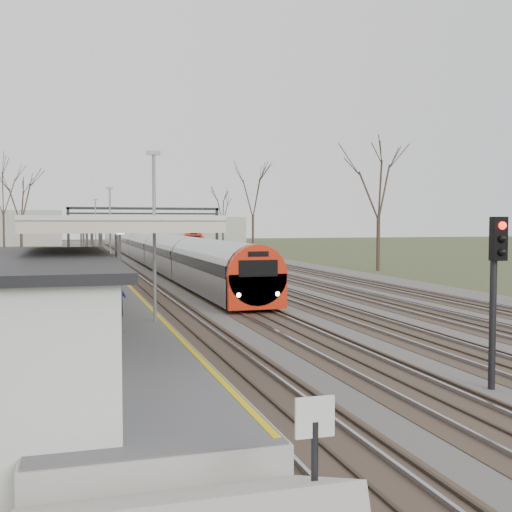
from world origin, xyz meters
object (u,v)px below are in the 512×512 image
at_px(train_far, 160,238).
at_px(passenger, 118,301).
at_px(signal_post, 495,277).
at_px(train_near, 140,245).

relative_size(train_far, passenger, 33.96).
bearing_deg(signal_post, train_near, 91.73).
xyz_separation_m(train_near, train_far, (7.00, 35.53, 0.00)).
distance_m(train_far, passenger, 89.76).
relative_size(train_near, train_far, 1.50).
relative_size(train_near, passenger, 50.88).
distance_m(train_near, passenger, 53.60).
bearing_deg(passenger, train_near, 8.82).
xyz_separation_m(train_far, passenger, (-13.38, -88.75, 0.41)).
height_order(train_near, train_far, same).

